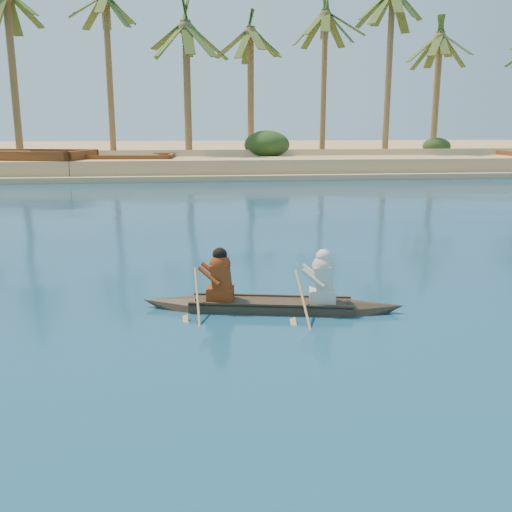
{
  "coord_description": "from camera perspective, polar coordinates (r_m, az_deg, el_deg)",
  "views": [
    {
      "loc": [
        -5.83,
        -14.44,
        3.49
      ],
      "look_at": [
        -4.41,
        -3.26,
        0.92
      ],
      "focal_mm": 40.0,
      "sensor_mm": 36.0,
      "label": 1
    }
  ],
  "objects": [
    {
      "name": "sandy_embankment",
      "position": [
        61.67,
        -1.82,
        10.13
      ],
      "size": [
        150.0,
        51.0,
        1.5
      ],
      "color": "tan",
      "rests_on": "ground"
    },
    {
      "name": "barge_mid",
      "position": [
        41.99,
        -15.84,
        8.52
      ],
      "size": [
        11.27,
        4.5,
        1.84
      ],
      "rotation": [
        0.0,
        0.0,
        -0.08
      ],
      "color": "brown",
      "rests_on": "ground"
    },
    {
      "name": "palm_grove",
      "position": [
        49.98,
        -0.53,
        18.06
      ],
      "size": [
        110.0,
        14.0,
        16.0
      ],
      "primitive_type": null,
      "color": "#334D1B",
      "rests_on": "ground"
    },
    {
      "name": "shrub_cluster",
      "position": [
        46.36,
        0.0,
        10.05
      ],
      "size": [
        100.0,
        6.0,
        2.4
      ],
      "primitive_type": null,
      "color": "#1F3D16",
      "rests_on": "ground"
    },
    {
      "name": "canoe",
      "position": [
        11.04,
        1.51,
        -4.09
      ],
      "size": [
        5.12,
        1.7,
        1.4
      ],
      "rotation": [
        0.0,
        0.0,
        -0.21
      ],
      "color": "#3B2E20",
      "rests_on": "ground"
    },
    {
      "name": "ground",
      "position": [
        15.96,
        14.4,
        -0.17
      ],
      "size": [
        160.0,
        160.0,
        0.0
      ],
      "primitive_type": "plane",
      "color": "navy",
      "rests_on": "ground"
    }
  ]
}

